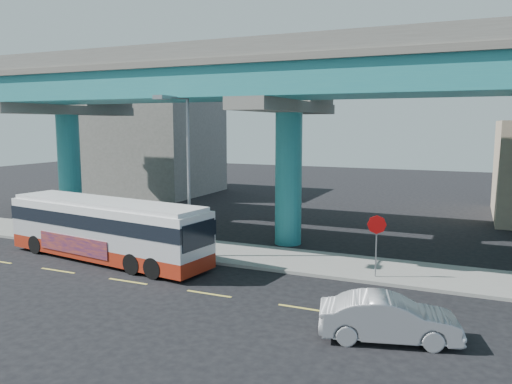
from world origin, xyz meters
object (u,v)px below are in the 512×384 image
at_px(transit_bus, 106,227).
at_px(street_lamp, 182,153).
at_px(parked_car, 79,224).
at_px(stop_sign, 377,232).
at_px(sedan, 389,318).

relative_size(transit_bus, street_lamp, 1.49).
bearing_deg(parked_car, stop_sign, -81.16).
distance_m(parked_car, stop_sign, 18.09).
distance_m(transit_bus, stop_sign, 13.13).
relative_size(transit_bus, stop_sign, 4.39).
bearing_deg(sedan, parked_car, 54.65).
height_order(sedan, stop_sign, stop_sign).
distance_m(parked_car, street_lamp, 10.12).
height_order(transit_bus, sedan, transit_bus).
distance_m(sedan, street_lamp, 12.82).
bearing_deg(parked_car, street_lamp, -90.60).
bearing_deg(sedan, street_lamp, 49.46).
bearing_deg(transit_bus, street_lamp, 27.15).
bearing_deg(transit_bus, sedan, -7.21).
relative_size(sedan, parked_car, 1.20).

